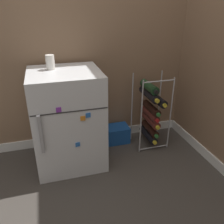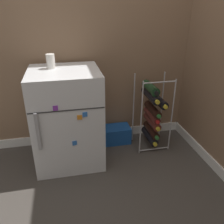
{
  "view_description": "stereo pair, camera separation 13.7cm",
  "coord_description": "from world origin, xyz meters",
  "px_view_note": "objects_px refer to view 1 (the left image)",
  "views": [
    {
      "loc": [
        -0.3,
        -1.44,
        1.32
      ],
      "look_at": [
        0.24,
        0.42,
        0.41
      ],
      "focal_mm": 38.0,
      "sensor_mm": 36.0,
      "label": 1
    },
    {
      "loc": [
        -0.16,
        -1.47,
        1.32
      ],
      "look_at": [
        0.24,
        0.42,
        0.41
      ],
      "focal_mm": 38.0,
      "sensor_mm": 36.0,
      "label": 2
    }
  ],
  "objects_px": {
    "soda_box": "(114,134)",
    "fridge_top_cup": "(50,62)",
    "mini_fridge": "(68,119)",
    "wine_rack": "(151,111)"
  },
  "relations": [
    {
      "from": "wine_rack",
      "to": "soda_box",
      "type": "height_order",
      "value": "wine_rack"
    },
    {
      "from": "mini_fridge",
      "to": "soda_box",
      "type": "xyz_separation_m",
      "value": [
        0.47,
        0.19,
        -0.33
      ]
    },
    {
      "from": "soda_box",
      "to": "mini_fridge",
      "type": "bearing_deg",
      "value": -157.9
    },
    {
      "from": "wine_rack",
      "to": "fridge_top_cup",
      "type": "bearing_deg",
      "value": 178.71
    },
    {
      "from": "mini_fridge",
      "to": "wine_rack",
      "type": "relative_size",
      "value": 1.16
    },
    {
      "from": "soda_box",
      "to": "fridge_top_cup",
      "type": "bearing_deg",
      "value": -168.89
    },
    {
      "from": "soda_box",
      "to": "fridge_top_cup",
      "type": "xyz_separation_m",
      "value": [
        -0.56,
        -0.11,
        0.8
      ]
    },
    {
      "from": "soda_box",
      "to": "fridge_top_cup",
      "type": "height_order",
      "value": "fridge_top_cup"
    },
    {
      "from": "soda_box",
      "to": "wine_rack",
      "type": "bearing_deg",
      "value": -21.54
    },
    {
      "from": "mini_fridge",
      "to": "wine_rack",
      "type": "height_order",
      "value": "mini_fridge"
    }
  ]
}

